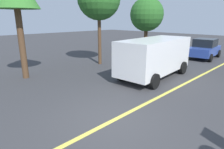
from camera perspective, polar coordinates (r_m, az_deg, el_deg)
The scene contains 5 objects.
ground_plane at distance 6.60m, azimuth 0.13°, elevation -13.57°, with size 80.00×80.00×0.00m, color #38383A.
lane_marking_centre at distance 8.78m, azimuth 14.14°, elevation -6.23°, with size 28.00×0.16×0.01m, color #E0D14C.
white_van at distance 11.26m, azimuth 12.48°, elevation 5.50°, with size 5.33×2.55×2.20m.
car_blue_approaching at distance 18.45m, azimuth 25.59°, elevation 6.94°, with size 3.93×2.28×1.65m.
tree_left_verge at distance 20.64m, azimuth 10.23°, elevation 17.03°, with size 3.36×3.36×5.38m.
Camera 1 is at (-4.07, -4.04, 3.27)m, focal length 30.91 mm.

